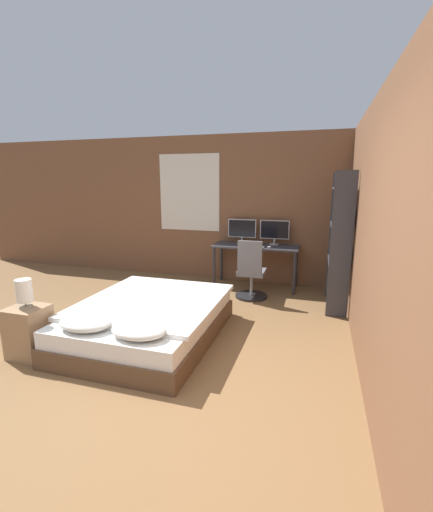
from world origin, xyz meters
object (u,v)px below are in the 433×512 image
bed (149,320)px  desk (256,251)px  monitor_right (275,231)px  office_chair (251,276)px  keyboard (254,247)px  bedside_lamp (24,291)px  monitor_left (242,229)px  nightstand (29,332)px  bookshelf (340,236)px  computer_mouse (269,247)px

bed → desk: desk is taller
bed → desk: 2.61m
monitor_right → office_chair: (-0.25, -0.83, -0.63)m
bed → keyboard: 2.46m
bed → bedside_lamp: 1.37m
monitor_left → office_chair: 1.10m
nightstand → bedside_lamp: bedside_lamp is taller
desk → monitor_right: 0.49m
desk → keyboard: bearing=-90.0°
monitor_left → bookshelf: bearing=-29.1°
bedside_lamp → desk: bedside_lamp is taller
monitor_right → nightstand: bearing=-122.7°
nightstand → keyboard: bearing=58.1°
computer_mouse → office_chair: (-0.21, -0.46, -0.40)m
bedside_lamp → keyboard: (1.87, 3.01, 0.03)m
monitor_right → keyboard: bearing=-128.8°
nightstand → desk: bearing=59.6°
monitor_right → bookshelf: 1.40m
bedside_lamp → monitor_left: (1.58, 3.37, 0.27)m
bedside_lamp → computer_mouse: size_ratio=4.39×
bedside_lamp → monitor_left: bearing=65.0°
bedside_lamp → bookshelf: (3.22, 2.46, 0.36)m
monitor_left → bedside_lamp: bearing=-115.0°
nightstand → office_chair: 3.19m
nightstand → computer_mouse: size_ratio=7.94×
computer_mouse → monitor_left: bearing=146.6°
monitor_right → bookshelf: bearing=-41.0°
monitor_right → bed: bearing=-113.5°
monitor_left → bookshelf: 1.89m
office_chair → nightstand: bearing=-127.0°
computer_mouse → nightstand: bearing=-125.4°
monitor_right → computer_mouse: bearing=-95.2°
bookshelf → bedside_lamp: bearing=-142.7°
bed → bookshelf: 2.91m
office_chair → bookshelf: bearing=-4.0°
nightstand → bedside_lamp: 0.46m
keyboard → bed: bearing=-110.5°
keyboard → bedside_lamp: bearing=-121.9°
bed → computer_mouse: (1.10, 2.25, 0.55)m
nightstand → monitor_left: (1.58, 3.37, 0.73)m
bookshelf → monitor_left: bearing=150.9°
bedside_lamp → keyboard: size_ratio=0.89×
nightstand → bedside_lamp: size_ratio=1.81×
desk → bookshelf: 1.60m
computer_mouse → bookshelf: 1.26m
bedside_lamp → office_chair: office_chair is taller
bedside_lamp → bookshelf: bearing=37.3°
bedside_lamp → desk: (1.87, 3.19, -0.07)m
nightstand → bedside_lamp: (-0.00, 0.00, 0.46)m
desk → monitor_left: 0.49m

